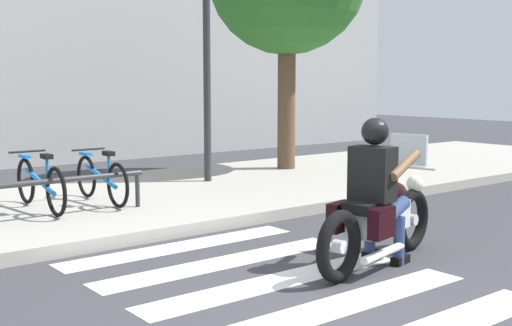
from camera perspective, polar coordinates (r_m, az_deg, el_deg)
name	(u,v)px	position (r m, az deg, el deg)	size (l,w,h in m)	color
ground_plane	(331,308)	(5.34, 6.56, -12.47)	(48.00, 48.00, 0.00)	#38383D
sidewalk	(76,206)	(9.38, -15.39, -3.67)	(24.00, 4.40, 0.15)	#A8A399
crosswalk_stripe_2	(340,305)	(5.41, 7.37, -12.18)	(2.80, 0.40, 0.01)	white
crosswalk_stripe_3	(276,281)	(5.96, 1.77, -10.27)	(2.80, 0.40, 0.01)	white
crosswalk_stripe_4	(224,262)	(6.57, -2.79, -8.63)	(2.80, 0.40, 0.01)	white
crosswalk_stripe_5	(181,246)	(7.21, -6.53, -7.24)	(2.80, 0.40, 0.01)	white
motorcycle	(380,218)	(6.50, 10.74, -4.74)	(2.09, 0.82, 1.25)	black
rider	(376,181)	(6.37, 10.47, -1.60)	(0.71, 0.63, 1.45)	black
bicycle_4	(40,184)	(8.77, -18.33, -1.74)	(0.48, 1.71, 0.75)	black
bicycle_5	(101,179)	(9.08, -13.36, -1.33)	(0.48, 1.59, 0.72)	black
street_lamp	(207,27)	(10.79, -4.34, 11.75)	(0.28, 0.28, 4.41)	#2D2D33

